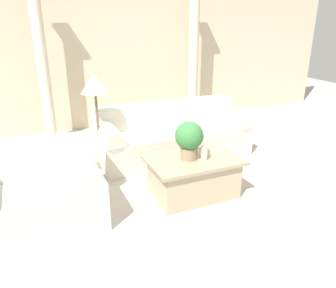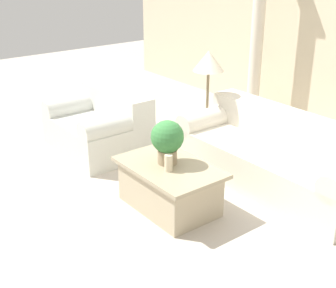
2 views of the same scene
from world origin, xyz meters
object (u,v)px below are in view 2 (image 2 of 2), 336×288
sofa_long (276,156)px  floor_lamp (209,66)px  potted_plant (167,139)px  coffee_table (169,186)px  loveseat (101,126)px

sofa_long → floor_lamp: (-1.16, -0.03, 0.83)m
potted_plant → floor_lamp: bearing=122.3°
sofa_long → coffee_table: sofa_long is taller
loveseat → potted_plant: potted_plant is taller
coffee_table → floor_lamp: size_ratio=0.81×
loveseat → coffee_table: size_ratio=1.18×
loveseat → coffee_table: (1.76, -0.21, -0.09)m
sofa_long → potted_plant: 1.41m
loveseat → floor_lamp: size_ratio=0.96×
loveseat → coffee_table: bearing=-6.9°
coffee_table → potted_plant: 0.50m
sofa_long → loveseat: size_ratio=1.80×
floor_lamp → sofa_long: bearing=1.4°
sofa_long → floor_lamp: 1.42m
coffee_table → floor_lamp: (-0.86, 1.29, 0.91)m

